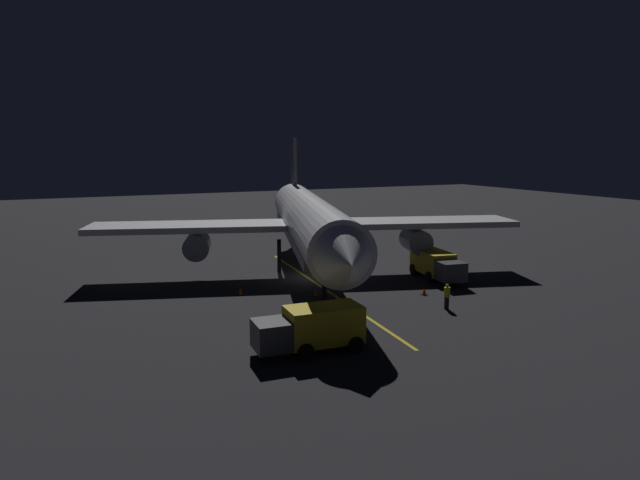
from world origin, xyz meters
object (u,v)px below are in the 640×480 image
(catering_truck, at_px, (436,265))
(traffic_cone_far, at_px, (316,293))
(baggage_truck, at_px, (313,329))
(traffic_cone_under_wing, at_px, (241,292))
(ground_crew_worker, at_px, (447,296))
(traffic_cone_near_left, at_px, (354,278))
(airliner, at_px, (309,221))
(traffic_cone_near_right, at_px, (424,292))

(catering_truck, height_order, traffic_cone_far, catering_truck)
(baggage_truck, xyz_separation_m, traffic_cone_under_wing, (0.08, -12.85, -1.00))
(ground_crew_worker, height_order, traffic_cone_near_left, ground_crew_worker)
(airliner, bearing_deg, traffic_cone_near_left, 127.75)
(ground_crew_worker, relative_size, traffic_cone_near_right, 3.16)
(traffic_cone_near_left, bearing_deg, traffic_cone_near_right, 113.91)
(traffic_cone_near_left, height_order, traffic_cone_far, same)
(ground_crew_worker, distance_m, traffic_cone_under_wing, 14.95)
(baggage_truck, bearing_deg, ground_crew_worker, -163.59)
(catering_truck, xyz_separation_m, ground_crew_worker, (4.60, 7.37, -0.32))
(baggage_truck, height_order, catering_truck, baggage_truck)
(ground_crew_worker, xyz_separation_m, traffic_cone_near_left, (1.88, -9.67, -0.64))
(baggage_truck, relative_size, traffic_cone_near_right, 10.84)
(catering_truck, xyz_separation_m, traffic_cone_near_left, (6.48, -2.30, -0.95))
(baggage_truck, xyz_separation_m, traffic_cone_far, (-4.81, -10.14, -1.00))
(baggage_truck, bearing_deg, traffic_cone_near_left, -126.31)
(airliner, height_order, traffic_cone_far, airliner)
(ground_crew_worker, distance_m, traffic_cone_far, 9.51)
(catering_truck, xyz_separation_m, traffic_cone_under_wing, (16.14, -2.11, -0.95))
(ground_crew_worker, height_order, traffic_cone_near_right, ground_crew_worker)
(traffic_cone_under_wing, bearing_deg, traffic_cone_near_right, 154.74)
(ground_crew_worker, xyz_separation_m, traffic_cone_under_wing, (11.54, -9.47, -0.64))
(catering_truck, bearing_deg, traffic_cone_near_right, 44.19)
(traffic_cone_near_right, distance_m, traffic_cone_under_wing, 13.63)
(baggage_truck, distance_m, traffic_cone_near_right, 14.16)
(ground_crew_worker, bearing_deg, airliner, -71.16)
(airliner, distance_m, ground_crew_worker, 14.20)
(traffic_cone_near_right, bearing_deg, traffic_cone_under_wing, -25.26)
(airliner, distance_m, traffic_cone_near_left, 6.07)
(airliner, xyz_separation_m, ground_crew_worker, (-4.42, 12.95, -3.80))
(baggage_truck, relative_size, traffic_cone_near_left, 10.84)
(catering_truck, height_order, traffic_cone_near_left, catering_truck)
(ground_crew_worker, bearing_deg, catering_truck, -122.00)
(baggage_truck, xyz_separation_m, ground_crew_worker, (-11.46, -3.38, -0.36))
(ground_crew_worker, relative_size, traffic_cone_under_wing, 3.16)
(ground_crew_worker, bearing_deg, baggage_truck, 16.41)
(traffic_cone_far, bearing_deg, traffic_cone_under_wing, -29.02)
(traffic_cone_near_left, relative_size, traffic_cone_under_wing, 1.00)
(ground_crew_worker, xyz_separation_m, traffic_cone_near_right, (-0.79, -3.66, -0.64))
(traffic_cone_far, bearing_deg, ground_crew_worker, 134.53)
(baggage_truck, relative_size, traffic_cone_under_wing, 10.84)
(airliner, xyz_separation_m, traffic_cone_under_wing, (7.12, 3.48, -4.43))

